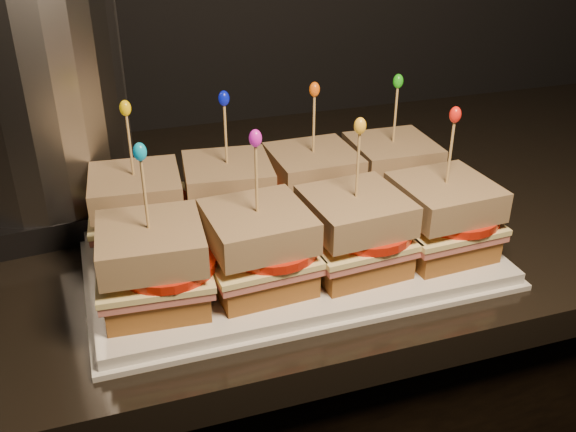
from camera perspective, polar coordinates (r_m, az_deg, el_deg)
name	(u,v)px	position (r m, az deg, el deg)	size (l,w,h in m)	color
cabinet	(373,432)	(1.22, 7.57, -18.52)	(2.54, 0.62, 0.91)	black
granite_slab	(394,194)	(0.94, 9.37, 1.98)	(2.58, 0.66, 0.04)	black
platter	(288,252)	(0.73, 0.00, -3.20)	(0.43, 0.27, 0.02)	silver
platter_rim	(288,256)	(0.73, 0.00, -3.61)	(0.45, 0.28, 0.01)	silver
sandwich_0_bread_bot	(140,230)	(0.74, -12.98, -1.25)	(0.09, 0.09, 0.03)	brown
sandwich_0_ham	(139,217)	(0.74, -13.12, -0.09)	(0.10, 0.10, 0.01)	#C96155
sandwich_0_cheese	(138,211)	(0.73, -13.18, 0.39)	(0.11, 0.10, 0.01)	#FEEC97
sandwich_0_tomato	(149,206)	(0.72, -12.25, 0.85)	(0.09, 0.09, 0.01)	red
sandwich_0_bread_top	(135,188)	(0.72, -13.42, 2.40)	(0.10, 0.10, 0.03)	#55280C
sandwich_0_pick	(130,149)	(0.70, -13.84, 5.81)	(0.00, 0.00, 0.09)	tan
sandwich_0_frill	(125,108)	(0.69, -14.26, 9.29)	(0.01, 0.01, 0.02)	yellow
sandwich_1_bread_bot	(230,217)	(0.76, -5.21, -0.08)	(0.09, 0.09, 0.03)	brown
sandwich_1_ham	(229,204)	(0.75, -5.27, 1.08)	(0.10, 0.10, 0.01)	#C96155
sandwich_1_cheese	(229,198)	(0.75, -5.29, 1.56)	(0.11, 0.10, 0.01)	#FEEC97
sandwich_1_tomato	(240,193)	(0.74, -4.30, 2.02)	(0.09, 0.09, 0.01)	red
sandwich_1_bread_top	(228,176)	(0.73, -5.39, 3.55)	(0.10, 0.10, 0.03)	#55280C
sandwich_1_pick	(226,138)	(0.72, -5.55, 6.93)	(0.00, 0.00, 0.09)	tan
sandwich_1_frill	(224,98)	(0.70, -5.72, 10.37)	(0.01, 0.01, 0.02)	#0812D0
sandwich_2_bread_bot	(312,204)	(0.78, 2.17, 1.05)	(0.09, 0.09, 0.03)	brown
sandwich_2_ham	(312,192)	(0.77, 2.19, 2.17)	(0.10, 0.10, 0.01)	#C96155
sandwich_2_cheese	(313,186)	(0.77, 2.20, 2.64)	(0.11, 0.10, 0.01)	#FEEC97
sandwich_2_tomato	(324,181)	(0.77, 3.21, 3.08)	(0.09, 0.09, 0.01)	red
sandwich_2_bread_top	(313,165)	(0.76, 2.24, 4.58)	(0.10, 0.10, 0.03)	#55280C
sandwich_2_pick	(314,128)	(0.74, 2.31, 7.86)	(0.00, 0.00, 0.09)	tan
sandwich_2_frill	(315,89)	(0.73, 2.37, 11.19)	(0.01, 0.01, 0.02)	#EE5C0D
sandwich_3_bread_bot	(389,193)	(0.82, 8.97, 2.06)	(0.09, 0.09, 0.03)	brown
sandwich_3_ham	(390,180)	(0.81, 9.06, 3.15)	(0.10, 0.10, 0.01)	#C96155
sandwich_3_cheese	(390,175)	(0.81, 9.09, 3.59)	(0.11, 0.10, 0.01)	#FEEC97
sandwich_3_tomato	(402,170)	(0.81, 10.08, 4.01)	(0.09, 0.09, 0.01)	red
sandwich_3_bread_top	(392,154)	(0.80, 9.24, 5.45)	(0.10, 0.10, 0.03)	#55280C
sandwich_3_pick	(395,118)	(0.78, 9.50, 8.58)	(0.00, 0.00, 0.09)	tan
sandwich_3_frill	(398,81)	(0.77, 9.77, 11.74)	(0.01, 0.01, 0.02)	#1FAA13
sandwich_4_bread_bot	(156,290)	(0.64, -11.65, -6.46)	(0.09, 0.09, 0.03)	brown
sandwich_4_ham	(154,275)	(0.63, -11.80, -5.17)	(0.10, 0.10, 0.01)	#C96155
sandwich_4_cheese	(154,269)	(0.62, -11.86, -4.63)	(0.11, 0.10, 0.01)	#FEEC97
sandwich_4_tomato	(166,263)	(0.62, -10.75, -4.16)	(0.09, 0.09, 0.01)	red
sandwich_4_bread_top	(151,243)	(0.61, -12.12, -2.38)	(0.10, 0.10, 0.03)	#55280C
sandwich_4_pick	(145,199)	(0.59, -12.57, 1.53)	(0.00, 0.00, 0.09)	tan
sandwich_4_frill	(140,152)	(0.57, -13.03, 5.58)	(0.01, 0.01, 0.02)	#0A95C2
sandwich_5_bread_bot	(259,272)	(0.65, -2.61, -4.97)	(0.09, 0.09, 0.03)	brown
sandwich_5_ham	(258,257)	(0.64, -2.65, -3.68)	(0.10, 0.10, 0.01)	#C96155
sandwich_5_cheese	(258,251)	(0.64, -2.66, -3.15)	(0.11, 0.10, 0.01)	#FEEC97
sandwich_5_tomato	(271,246)	(0.63, -1.48, -2.66)	(0.09, 0.09, 0.01)	red
sandwich_5_bread_top	(258,226)	(0.63, -2.72, -0.92)	(0.10, 0.10, 0.03)	#55280C
sandwich_5_pick	(257,183)	(0.60, -2.81, 2.93)	(0.00, 0.00, 0.09)	tan
sandwich_5_frill	(255,138)	(0.59, -2.92, 6.92)	(0.01, 0.01, 0.02)	#D719C3
sandwich_6_bread_bot	(353,255)	(0.68, 5.79, -3.46)	(0.09, 0.09, 0.03)	brown
sandwich_6_ham	(354,241)	(0.67, 5.86, -2.22)	(0.10, 0.10, 0.01)	#C96155
sandwich_6_cheese	(354,235)	(0.67, 5.89, -1.70)	(0.11, 0.10, 0.01)	#FEEC97
sandwich_6_tomato	(367,230)	(0.67, 7.07, -1.22)	(0.09, 0.09, 0.01)	red
sandwich_6_bread_top	(355,211)	(0.66, 6.01, 0.46)	(0.10, 0.10, 0.03)	#55280C
sandwich_6_pick	(358,169)	(0.64, 6.21, 4.16)	(0.00, 0.00, 0.09)	tan
sandwich_6_frill	(360,126)	(0.62, 6.42, 7.97)	(0.01, 0.01, 0.02)	yellow
sandwich_7_bread_bot	(439,239)	(0.73, 13.30, -2.04)	(0.09, 0.09, 0.03)	brown
sandwich_7_ham	(441,226)	(0.72, 13.45, -0.86)	(0.10, 0.10, 0.01)	#C96155
sandwich_7_cheese	(442,220)	(0.71, 13.51, -0.37)	(0.11, 0.10, 0.01)	#FEEC97
sandwich_7_tomato	(455,215)	(0.71, 14.65, 0.09)	(0.09, 0.09, 0.01)	red
sandwich_7_bread_top	(445,197)	(0.70, 13.76, 1.67)	(0.10, 0.10, 0.03)	#55280C
sandwich_7_pick	(450,156)	(0.68, 14.20, 5.16)	(0.00, 0.00, 0.09)	tan
sandwich_7_frill	(455,115)	(0.67, 14.65, 8.71)	(0.01, 0.01, 0.02)	red
appliance_base	(52,199)	(0.88, -20.22, 1.44)	(0.26, 0.22, 0.03)	#262628
appliance_body	(29,78)	(0.83, -22.03, 11.27)	(0.22, 0.22, 0.28)	silver
appliance	(30,83)	(0.83, -21.96, 10.91)	(0.26, 0.22, 0.34)	silver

